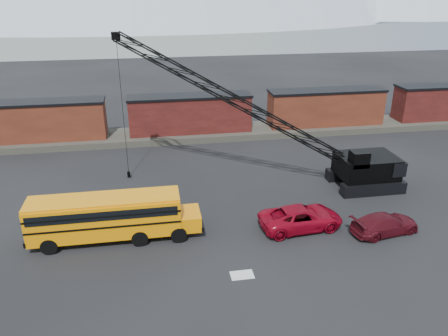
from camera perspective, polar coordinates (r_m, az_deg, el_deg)
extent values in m
plane|color=black|center=(30.37, -0.14, -9.43)|extent=(160.00, 160.00, 0.00)
cube|color=#4E4A40|center=(50.05, -4.35, 4.45)|extent=(120.00, 5.00, 0.70)
cube|color=#461D14|center=(50.56, -22.88, 5.65)|extent=(13.50, 2.90, 4.00)
cube|color=black|center=(50.04, -23.24, 7.88)|extent=(13.70, 3.10, 0.25)
cube|color=black|center=(52.17, -27.07, 3.45)|extent=(2.20, 2.40, 0.60)
cube|color=black|center=(50.24, -17.92, 4.22)|extent=(2.20, 2.40, 0.60)
cube|color=#581A18|center=(49.35, -4.43, 7.03)|extent=(13.50, 2.90, 4.00)
cube|color=black|center=(48.83, -4.51, 9.34)|extent=(13.70, 3.10, 0.25)
cube|color=black|center=(49.67, -9.22, 4.85)|extent=(2.20, 2.40, 0.60)
cube|color=black|center=(50.38, 0.40, 5.42)|extent=(2.20, 2.40, 0.60)
cube|color=#461D14|center=(53.17, 13.15, 7.68)|extent=(13.50, 2.90, 4.00)
cube|color=black|center=(52.68, 13.35, 9.82)|extent=(13.70, 3.10, 0.25)
cube|color=black|center=(52.20, 8.69, 5.79)|extent=(2.20, 2.40, 0.60)
cube|color=black|center=(55.36, 17.03, 6.04)|extent=(2.20, 2.40, 0.60)
cube|color=black|center=(59.11, 23.69, 6.14)|extent=(2.20, 2.40, 0.60)
cube|color=silver|center=(27.22, 2.37, -13.78)|extent=(1.40, 0.90, 0.02)
cube|color=orange|center=(30.63, -15.23, -6.12)|extent=(10.00, 2.50, 2.50)
cube|color=orange|center=(30.83, -4.64, -6.58)|extent=(1.60, 2.30, 1.10)
cube|color=orange|center=(30.03, -15.49, -3.95)|extent=(10.00, 2.30, 0.18)
cube|color=black|center=(29.20, -15.56, -6.11)|extent=(9.60, 0.05, 0.65)
cube|color=black|center=(31.42, -15.19, -3.89)|extent=(9.60, 0.05, 0.65)
cube|color=black|center=(31.05, -3.05, -6.95)|extent=(0.15, 2.45, 0.35)
cube|color=black|center=(32.09, -24.11, -8.10)|extent=(0.15, 2.50, 0.35)
cylinder|color=black|center=(30.89, -21.88, -9.50)|extent=(1.10, 0.35, 1.10)
cylinder|color=black|center=(32.82, -21.14, -7.36)|extent=(1.10, 0.35, 1.10)
cylinder|color=black|center=(30.09, -10.94, -9.01)|extent=(1.10, 0.35, 1.10)
cylinder|color=black|center=(32.06, -10.91, -6.84)|extent=(1.10, 0.35, 1.10)
cylinder|color=black|center=(30.08, -5.93, -8.68)|extent=(1.10, 0.35, 1.10)
cylinder|color=black|center=(32.06, -6.24, -6.53)|extent=(1.10, 0.35, 1.10)
imported|color=maroon|center=(31.84, 10.02, -6.41)|extent=(6.23, 3.32, 1.67)
imported|color=#4C0D16|center=(32.86, 20.28, -6.84)|extent=(5.26, 2.85, 1.45)
cube|color=black|center=(38.43, 18.90, -2.55)|extent=(5.50, 1.00, 1.00)
cube|color=black|center=(40.99, 16.88, -0.65)|extent=(5.50, 1.00, 1.00)
cube|color=black|center=(39.16, 18.10, 0.29)|extent=(4.80, 3.60, 1.80)
cube|color=black|center=(40.04, 20.68, 0.74)|extent=(1.20, 3.80, 1.20)
cube|color=black|center=(37.12, 17.23, 1.15)|extent=(1.40, 1.20, 1.30)
cube|color=black|center=(36.67, 17.60, 0.83)|extent=(1.20, 0.06, 0.90)
cube|color=black|center=(37.25, -13.95, 16.42)|extent=(0.70, 0.50, 0.60)
cylinder|color=black|center=(38.40, -13.06, 7.22)|extent=(0.04, 0.04, 12.09)
cube|color=black|center=(40.35, -12.33, -0.78)|extent=(0.25, 0.25, 0.50)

